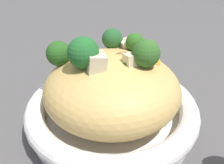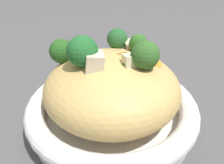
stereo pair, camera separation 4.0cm
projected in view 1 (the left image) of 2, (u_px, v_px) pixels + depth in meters
The scene contains 7 objects.
ground_plane at pixel (112, 121), 0.45m from camera, with size 3.00×3.00×0.00m, color #4B4849.
serving_bowl at pixel (112, 109), 0.43m from camera, with size 0.32×0.32×0.06m.
noodle_heap at pixel (112, 87), 0.41m from camera, with size 0.24×0.24×0.12m.
broccoli_florets at pixel (102, 50), 0.39m from camera, with size 0.18×0.17×0.08m.
carrot_coins at pixel (111, 56), 0.41m from camera, with size 0.15×0.12×0.04m.
zucchini_slices at pixel (134, 56), 0.39m from camera, with size 0.10×0.08×0.04m.
chicken_chunks at pixel (116, 56), 0.39m from camera, with size 0.15×0.11×0.05m.
Camera 1 is at (-0.21, -0.28, 0.29)m, focal length 36.16 mm.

